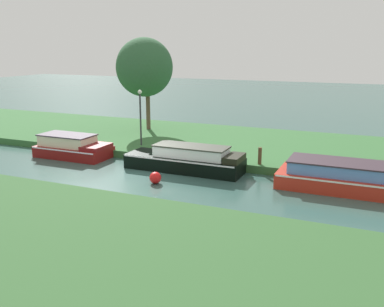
# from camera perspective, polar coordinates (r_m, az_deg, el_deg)

# --- Properties ---
(ground_plane) EXTENTS (120.00, 120.00, 0.00)m
(ground_plane) POSITION_cam_1_polar(r_m,az_deg,el_deg) (21.48, -6.08, -2.54)
(ground_plane) COLOR #335750
(riverbank_far) EXTENTS (72.00, 10.00, 0.40)m
(riverbank_far) POSITION_cam_1_polar(r_m,az_deg,el_deg) (27.54, 1.08, 1.62)
(riverbank_far) COLOR #336734
(riverbank_far) RESTS_ON ground_plane
(riverbank_near) EXTENTS (72.00, 10.00, 0.40)m
(riverbank_near) POSITION_cam_1_polar(r_m,az_deg,el_deg) (14.77, -23.81, -10.65)
(riverbank_near) COLOR #325E2F
(riverbank_near) RESTS_ON ground_plane
(maroon_barge) EXTENTS (4.17, 2.04, 1.26)m
(maroon_barge) POSITION_cam_1_polar(r_m,az_deg,el_deg) (25.24, -15.33, 0.80)
(maroon_barge) COLOR maroon
(maroon_barge) RESTS_ON ground_plane
(black_narrowboat) EXTENTS (5.94, 1.82, 1.29)m
(black_narrowboat) POSITION_cam_1_polar(r_m,az_deg,el_deg) (21.62, -0.63, -0.82)
(black_narrowboat) COLOR black
(black_narrowboat) RESTS_ON ground_plane
(red_cruiser) EXTENTS (6.56, 2.38, 1.23)m
(red_cruiser) POSITION_cam_1_polar(r_m,az_deg,el_deg) (19.88, 20.28, -3.08)
(red_cruiser) COLOR #B52919
(red_cruiser) RESTS_ON ground_plane
(willow_tree_left) EXTENTS (3.71, 4.10, 6.23)m
(willow_tree_left) POSITION_cam_1_polar(r_m,az_deg,el_deg) (29.93, -6.21, 11.13)
(willow_tree_left) COLOR brown
(willow_tree_left) RESTS_ON riverbank_far
(lamp_post) EXTENTS (0.24, 0.24, 3.22)m
(lamp_post) POSITION_cam_1_polar(r_m,az_deg,el_deg) (25.39, -6.77, 5.53)
(lamp_post) COLOR #333338
(lamp_post) RESTS_ON riverbank_far
(mooring_post_near) EXTENTS (0.16, 0.16, 0.62)m
(mooring_post_near) POSITION_cam_1_polar(r_m,az_deg,el_deg) (21.06, 16.76, -1.39)
(mooring_post_near) COLOR brown
(mooring_post_near) RESTS_ON riverbank_far
(mooring_post_far) EXTENTS (0.18, 0.18, 0.84)m
(mooring_post_far) POSITION_cam_1_polar(r_m,az_deg,el_deg) (21.55, 8.86, -0.31)
(mooring_post_far) COLOR brown
(mooring_post_far) RESTS_ON riverbank_far
(channel_buoy) EXTENTS (0.54, 0.54, 0.54)m
(channel_buoy) POSITION_cam_1_polar(r_m,az_deg,el_deg) (19.74, -4.81, -3.18)
(channel_buoy) COLOR red
(channel_buoy) RESTS_ON ground_plane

